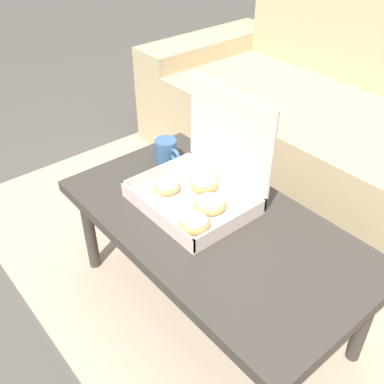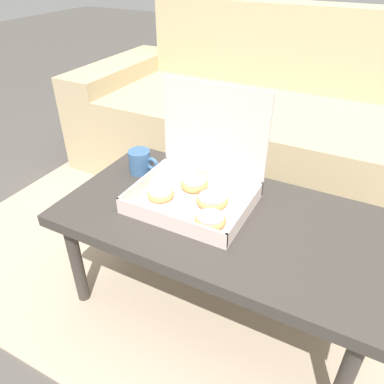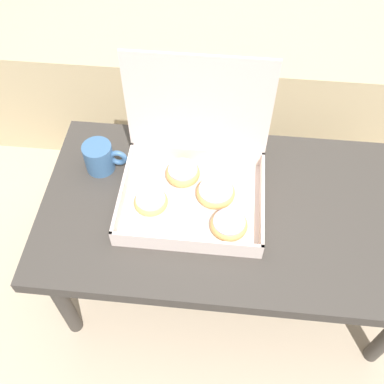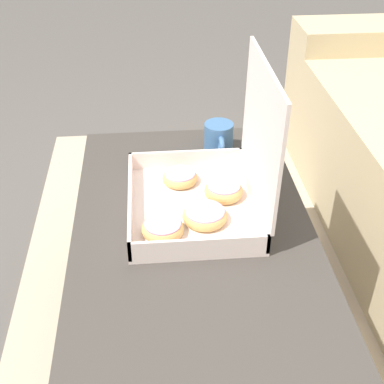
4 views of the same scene
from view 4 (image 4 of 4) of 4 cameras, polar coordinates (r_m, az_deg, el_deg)
The scene contains 5 objects.
ground_plane at distance 1.54m, azimuth 6.48°, elevation -16.66°, with size 12.00×12.00×0.00m, color #514C47.
area_rug at distance 1.62m, azimuth 17.38°, elevation -15.20°, with size 2.56×1.96×0.01m, color tan.
coffee_table at distance 1.25m, azimuth 0.30°, elevation -6.43°, with size 1.04×0.56×0.42m.
pastry_box at distance 1.27m, azimuth 1.76°, elevation 0.51°, with size 0.38×0.32×0.36m.
coffee_mug at distance 1.52m, azimuth 2.87°, elevation 5.75°, with size 0.12×0.08×0.09m.
Camera 4 is at (0.94, -0.25, 1.20)m, focal length 50.00 mm.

